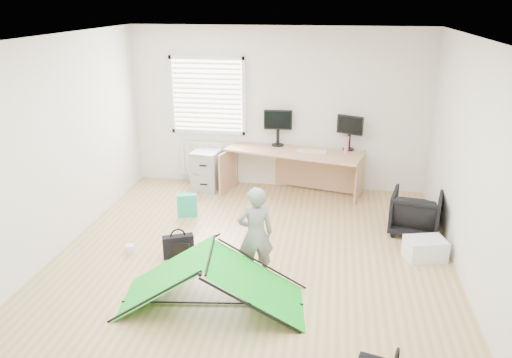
# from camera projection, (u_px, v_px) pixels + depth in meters

# --- Properties ---
(ground) EXTENTS (5.50, 5.50, 0.00)m
(ground) POSITION_uv_depth(u_px,v_px,m) (251.00, 261.00, 6.27)
(ground) COLOR tan
(ground) RESTS_ON ground
(back_wall) EXTENTS (5.00, 0.02, 2.70)m
(back_wall) POSITION_uv_depth(u_px,v_px,m) (278.00, 109.00, 8.36)
(back_wall) COLOR silver
(back_wall) RESTS_ON ground
(window) EXTENTS (1.20, 0.06, 1.20)m
(window) POSITION_uv_depth(u_px,v_px,m) (207.00, 96.00, 8.43)
(window) COLOR silver
(window) RESTS_ON back_wall
(radiator) EXTENTS (1.00, 0.12, 0.60)m
(radiator) POSITION_uv_depth(u_px,v_px,m) (209.00, 158.00, 8.77)
(radiator) COLOR silver
(radiator) RESTS_ON back_wall
(desk) EXTENTS (2.32, 1.20, 0.76)m
(desk) POSITION_uv_depth(u_px,v_px,m) (293.00, 173.00, 8.27)
(desk) COLOR tan
(desk) RESTS_ON ground
(filing_cabinet) EXTENTS (0.51, 0.64, 0.68)m
(filing_cabinet) POSITION_uv_depth(u_px,v_px,m) (208.00, 169.00, 8.56)
(filing_cabinet) COLOR #999B9E
(filing_cabinet) RESTS_ON ground
(monitor_left) EXTENTS (0.47, 0.13, 0.45)m
(monitor_left) POSITION_uv_depth(u_px,v_px,m) (278.00, 133.00, 8.36)
(monitor_left) COLOR black
(monitor_left) RESTS_ON desk
(monitor_right) EXTENTS (0.44, 0.27, 0.42)m
(monitor_right) POSITION_uv_depth(u_px,v_px,m) (349.00, 137.00, 8.14)
(monitor_right) COLOR black
(monitor_right) RESTS_ON desk
(keyboard) EXTENTS (0.48, 0.17, 0.02)m
(keyboard) POSITION_uv_depth(u_px,v_px,m) (312.00, 151.00, 8.09)
(keyboard) COLOR beige
(keyboard) RESTS_ON desk
(thermos) EXTENTS (0.10, 0.10, 0.26)m
(thermos) POSITION_uv_depth(u_px,v_px,m) (346.00, 145.00, 8.02)
(thermos) COLOR #BE6A7B
(thermos) RESTS_ON desk
(office_chair) EXTENTS (0.78, 0.80, 0.61)m
(office_chair) POSITION_uv_depth(u_px,v_px,m) (416.00, 213.00, 6.92)
(office_chair) COLOR black
(office_chair) RESTS_ON ground
(person) EXTENTS (0.49, 0.41, 1.15)m
(person) POSITION_uv_depth(u_px,v_px,m) (255.00, 234.00, 5.68)
(person) COLOR gray
(person) RESTS_ON ground
(kite) EXTENTS (2.06, 1.11, 0.61)m
(kite) POSITION_uv_depth(u_px,v_px,m) (211.00, 280.00, 5.28)
(kite) COLOR #11B922
(kite) RESTS_ON ground
(storage_crate) EXTENTS (0.55, 0.45, 0.27)m
(storage_crate) POSITION_uv_depth(u_px,v_px,m) (425.00, 249.00, 6.29)
(storage_crate) COLOR silver
(storage_crate) RESTS_ON ground
(tote_bag) EXTENTS (0.32, 0.20, 0.35)m
(tote_bag) POSITION_uv_depth(u_px,v_px,m) (187.00, 205.00, 7.50)
(tote_bag) COLOR #23A97F
(tote_bag) RESTS_ON ground
(laptop_bag) EXTENTS (0.40, 0.27, 0.29)m
(laptop_bag) POSITION_uv_depth(u_px,v_px,m) (178.00, 246.00, 6.33)
(laptop_bag) COLOR black
(laptop_bag) RESTS_ON ground
(white_box) EXTENTS (0.13, 0.13, 0.11)m
(white_box) POSITION_uv_depth(u_px,v_px,m) (130.00, 249.00, 6.45)
(white_box) COLOR silver
(white_box) RESTS_ON ground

